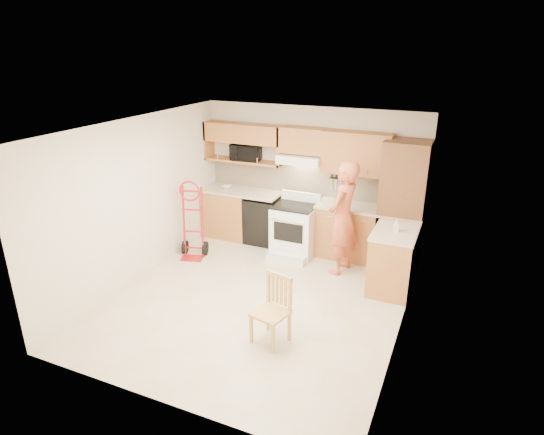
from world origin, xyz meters
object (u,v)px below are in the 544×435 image
Objects in this scene: range at (293,227)px; microwave at (246,152)px; person at (343,218)px; hand_truck at (192,224)px; dining_chair at (270,311)px.

microwave is at bearing 156.67° from range.
hand_truck is (-2.48, -0.51, -0.30)m from person.
hand_truck reaches higher than dining_chair.
range is at bearing 118.70° from dining_chair.
microwave is 0.29× the size of person.
person is at bearing -15.19° from range.
range is 0.86× the size of hand_truck.
person is (0.92, -0.25, 0.39)m from range.
microwave is 0.51× the size of range.
person reaches higher than microwave.
person is 2.12× the size of dining_chair.
person reaches higher than hand_truck.
range is at bearing -30.82° from microwave.
dining_chair is at bearing 2.59° from person.
range is (1.13, -0.49, -1.11)m from microwave.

